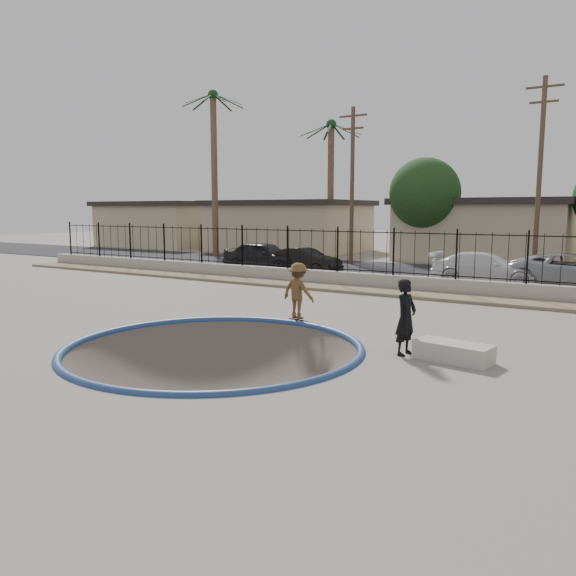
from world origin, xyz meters
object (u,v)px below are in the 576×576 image
(videographer, at_px, (406,317))
(car_c, at_px, (486,268))
(skateboard, at_px, (298,320))
(concrete_ledge, at_px, (453,352))
(car_b, at_px, (305,261))
(car_d, at_px, (574,270))
(car_a, at_px, (264,256))
(skater, at_px, (298,294))

(videographer, relative_size, car_c, 0.37)
(skateboard, distance_m, concrete_ledge, 5.33)
(car_b, height_order, car_d, car_d)
(videographer, xyz_separation_m, car_c, (-1.22, 13.22, -0.14))
(skateboard, distance_m, car_a, 13.65)
(car_a, bearing_deg, skater, -143.43)
(car_c, bearing_deg, concrete_ledge, -174.48)
(concrete_ledge, bearing_deg, skater, 159.40)
(skateboard, relative_size, car_a, 0.17)
(car_d, bearing_deg, skateboard, 150.68)
(car_b, distance_m, car_d, 12.10)
(skateboard, relative_size, videographer, 0.44)
(concrete_ledge, relative_size, car_b, 0.42)
(skater, bearing_deg, videographer, 161.34)
(skateboard, bearing_deg, skater, -68.79)
(skater, xyz_separation_m, videographer, (3.92, -1.91, 0.05))
(car_c, relative_size, car_d, 0.91)
(car_b, height_order, car_c, car_c)
(skateboard, xyz_separation_m, car_d, (6.05, 11.88, 0.69))
(concrete_ledge, distance_m, car_b, 16.69)
(skateboard, distance_m, car_d, 13.35)
(skater, height_order, car_d, skater)
(skater, relative_size, car_a, 0.36)
(skateboard, relative_size, concrete_ledge, 0.46)
(videographer, relative_size, car_b, 0.45)
(concrete_ledge, height_order, car_b, car_b)
(skater, distance_m, car_b, 12.26)
(skateboard, xyz_separation_m, car_b, (-5.99, 10.69, 0.61))
(car_b, xyz_separation_m, car_c, (8.69, 0.61, 0.04))
(concrete_ledge, bearing_deg, car_b, 131.12)
(skater, distance_m, concrete_ledge, 5.36)
(skater, xyz_separation_m, car_d, (6.05, 11.88, -0.06))
(concrete_ledge, bearing_deg, skateboard, 159.40)
(skater, relative_size, skateboard, 2.17)
(car_a, height_order, car_b, car_a)
(skateboard, bearing_deg, car_d, 86.02)
(skater, bearing_deg, concrete_ledge, 166.73)
(car_a, xyz_separation_m, car_d, (14.50, 1.19, -0.05))
(car_d, bearing_deg, videographer, 168.88)
(skater, distance_m, videographer, 4.36)
(skateboard, height_order, car_b, car_b)
(concrete_ledge, xyz_separation_m, car_b, (-10.97, 12.57, 0.46))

